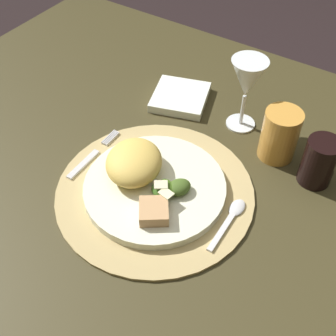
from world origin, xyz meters
name	(u,v)px	position (x,y,z in m)	size (l,w,h in m)	color
ground_plane	(174,322)	(0.00, 0.00, 0.00)	(6.00, 6.00, 0.00)	black
dining_table	(177,206)	(0.00, 0.00, 0.60)	(1.34, 0.95, 0.73)	#3A341C
placemat	(153,191)	(0.00, -0.08, 0.74)	(0.37, 0.37, 0.01)	tan
dinner_plate	(153,187)	(0.00, -0.08, 0.75)	(0.26, 0.26, 0.02)	silver
pasta_serving	(134,162)	(-0.05, -0.08, 0.78)	(0.12, 0.10, 0.05)	#E4BD58
salad_greens	(170,188)	(0.03, -0.08, 0.77)	(0.07, 0.07, 0.03)	#37611F
bread_piece	(154,211)	(0.04, -0.14, 0.77)	(0.05, 0.05, 0.02)	tan
fork	(92,156)	(-0.15, -0.08, 0.74)	(0.02, 0.15, 0.00)	silver
spoon	(232,216)	(0.15, -0.06, 0.74)	(0.03, 0.13, 0.01)	silver
napkin	(180,97)	(-0.11, 0.18, 0.74)	(0.12, 0.12, 0.02)	white
wine_glass	(247,81)	(0.05, 0.18, 0.85)	(0.07, 0.07, 0.16)	silver
amber_tumbler	(280,135)	(0.15, 0.13, 0.79)	(0.07, 0.07, 0.11)	gold
dark_tumbler	(319,162)	(0.24, 0.11, 0.78)	(0.06, 0.06, 0.10)	black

